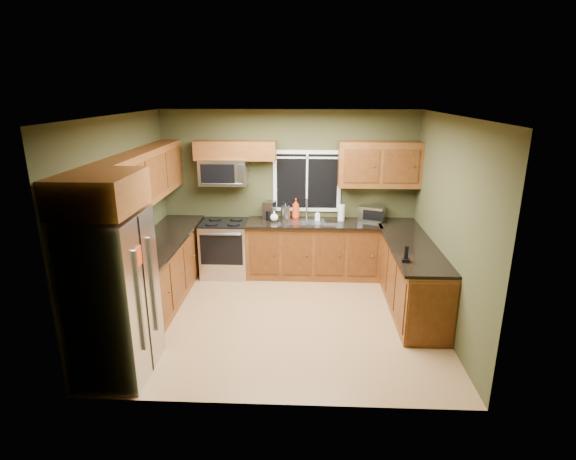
# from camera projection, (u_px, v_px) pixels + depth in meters

# --- Properties ---
(floor) EXTENTS (4.20, 4.20, 0.00)m
(floor) POSITION_uv_depth(u_px,v_px,m) (283.00, 317.00, 6.19)
(floor) COLOR #986D43
(floor) RESTS_ON ground
(ceiling) EXTENTS (4.20, 4.20, 0.00)m
(ceiling) POSITION_uv_depth(u_px,v_px,m) (283.00, 115.00, 5.38)
(ceiling) COLOR white
(ceiling) RESTS_ON back_wall
(back_wall) EXTENTS (4.20, 0.00, 4.20)m
(back_wall) POSITION_uv_depth(u_px,v_px,m) (289.00, 193.00, 7.50)
(back_wall) COLOR #39391E
(back_wall) RESTS_ON ground
(front_wall) EXTENTS (4.20, 0.00, 4.20)m
(front_wall) POSITION_uv_depth(u_px,v_px,m) (272.00, 280.00, 4.07)
(front_wall) COLOR #39391E
(front_wall) RESTS_ON ground
(left_wall) EXTENTS (0.00, 3.60, 3.60)m
(left_wall) POSITION_uv_depth(u_px,v_px,m) (123.00, 221.00, 5.87)
(left_wall) COLOR #39391E
(left_wall) RESTS_ON ground
(right_wall) EXTENTS (0.00, 3.60, 3.60)m
(right_wall) POSITION_uv_depth(u_px,v_px,m) (448.00, 225.00, 5.69)
(right_wall) COLOR #39391E
(right_wall) RESTS_ON ground
(window) EXTENTS (1.12, 0.03, 1.02)m
(window) POSITION_uv_depth(u_px,v_px,m) (307.00, 181.00, 7.41)
(window) COLOR white
(window) RESTS_ON back_wall
(base_cabinets_left) EXTENTS (0.60, 2.65, 0.90)m
(base_cabinets_left) POSITION_uv_depth(u_px,v_px,m) (163.00, 271.00, 6.58)
(base_cabinets_left) COLOR brown
(base_cabinets_left) RESTS_ON ground
(countertop_left) EXTENTS (0.65, 2.65, 0.04)m
(countertop_left) POSITION_uv_depth(u_px,v_px,m) (162.00, 241.00, 6.44)
(countertop_left) COLOR black
(countertop_left) RESTS_ON base_cabinets_left
(base_cabinets_back) EXTENTS (2.17, 0.60, 0.90)m
(base_cabinets_back) POSITION_uv_depth(u_px,v_px,m) (313.00, 250.00, 7.46)
(base_cabinets_back) COLOR brown
(base_cabinets_back) RESTS_ON ground
(countertop_back) EXTENTS (2.17, 0.65, 0.04)m
(countertop_back) POSITION_uv_depth(u_px,v_px,m) (313.00, 223.00, 7.30)
(countertop_back) COLOR black
(countertop_back) RESTS_ON base_cabinets_back
(base_cabinets_peninsula) EXTENTS (0.60, 2.52, 0.90)m
(base_cabinets_peninsula) POSITION_uv_depth(u_px,v_px,m) (409.00, 274.00, 6.49)
(base_cabinets_peninsula) COLOR brown
(base_cabinets_peninsula) RESTS_ON ground
(countertop_peninsula) EXTENTS (0.65, 2.50, 0.04)m
(countertop_peninsula) POSITION_uv_depth(u_px,v_px,m) (410.00, 243.00, 6.36)
(countertop_peninsula) COLOR black
(countertop_peninsula) RESTS_ON base_cabinets_peninsula
(upper_cabinets_left) EXTENTS (0.33, 2.65, 0.72)m
(upper_cabinets_left) POSITION_uv_depth(u_px,v_px,m) (144.00, 176.00, 6.16)
(upper_cabinets_left) COLOR brown
(upper_cabinets_left) RESTS_ON left_wall
(upper_cabinets_back_left) EXTENTS (1.30, 0.33, 0.30)m
(upper_cabinets_back_left) POSITION_uv_depth(u_px,v_px,m) (235.00, 150.00, 7.16)
(upper_cabinets_back_left) COLOR brown
(upper_cabinets_back_left) RESTS_ON back_wall
(upper_cabinets_back_right) EXTENTS (1.30, 0.33, 0.72)m
(upper_cabinets_back_right) POSITION_uv_depth(u_px,v_px,m) (379.00, 164.00, 7.13)
(upper_cabinets_back_right) COLOR brown
(upper_cabinets_back_right) RESTS_ON back_wall
(upper_cabinet_over_fridge) EXTENTS (0.72, 0.90, 0.38)m
(upper_cabinet_over_fridge) POSITION_uv_depth(u_px,v_px,m) (99.00, 192.00, 4.41)
(upper_cabinet_over_fridge) COLOR brown
(upper_cabinet_over_fridge) RESTS_ON left_wall
(refrigerator) EXTENTS (0.74, 0.90, 1.80)m
(refrigerator) POSITION_uv_depth(u_px,v_px,m) (113.00, 297.00, 4.75)
(refrigerator) COLOR #B7B7BC
(refrigerator) RESTS_ON ground
(range) EXTENTS (0.76, 0.69, 0.94)m
(range) POSITION_uv_depth(u_px,v_px,m) (225.00, 248.00, 7.49)
(range) COLOR #B7B7BC
(range) RESTS_ON ground
(microwave) EXTENTS (0.76, 0.41, 0.42)m
(microwave) POSITION_uv_depth(u_px,v_px,m) (223.00, 172.00, 7.24)
(microwave) COLOR #B7B7BC
(microwave) RESTS_ON back_wall
(sink) EXTENTS (0.60, 0.42, 0.36)m
(sink) POSITION_uv_depth(u_px,v_px,m) (306.00, 221.00, 7.31)
(sink) COLOR slate
(sink) RESTS_ON countertop_back
(toaster_oven) EXTENTS (0.47, 0.42, 0.24)m
(toaster_oven) POSITION_uv_depth(u_px,v_px,m) (372.00, 213.00, 7.35)
(toaster_oven) COLOR #B7B7BC
(toaster_oven) RESTS_ON countertop_back
(coffee_maker) EXTENTS (0.22, 0.26, 0.29)m
(coffee_maker) POSITION_uv_depth(u_px,v_px,m) (269.00, 211.00, 7.44)
(coffee_maker) COLOR slate
(coffee_maker) RESTS_ON countertop_back
(kettle) EXTENTS (0.20, 0.20, 0.27)m
(kettle) POSITION_uv_depth(u_px,v_px,m) (285.00, 211.00, 7.44)
(kettle) COLOR #B7B7BC
(kettle) RESTS_ON countertop_back
(paper_towel_roll) EXTENTS (0.12, 0.12, 0.29)m
(paper_towel_roll) POSITION_uv_depth(u_px,v_px,m) (341.00, 213.00, 7.34)
(paper_towel_roll) COLOR white
(paper_towel_roll) RESTS_ON countertop_back
(soap_bottle_a) EXTENTS (0.13, 0.13, 0.33)m
(soap_bottle_a) POSITION_uv_depth(u_px,v_px,m) (296.00, 208.00, 7.47)
(soap_bottle_a) COLOR red
(soap_bottle_a) RESTS_ON countertop_back
(soap_bottle_b) EXTENTS (0.08, 0.08, 0.17)m
(soap_bottle_b) POSITION_uv_depth(u_px,v_px,m) (317.00, 215.00, 7.35)
(soap_bottle_b) COLOR white
(soap_bottle_b) RESTS_ON countertop_back
(soap_bottle_c) EXTENTS (0.14, 0.14, 0.17)m
(soap_bottle_c) POSITION_uv_depth(u_px,v_px,m) (274.00, 216.00, 7.32)
(soap_bottle_c) COLOR white
(soap_bottle_c) RESTS_ON countertop_back
(cordless_phone) EXTENTS (0.11, 0.11, 0.21)m
(cordless_phone) POSITION_uv_depth(u_px,v_px,m) (406.00, 257.00, 5.59)
(cordless_phone) COLOR black
(cordless_phone) RESTS_ON countertop_peninsula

